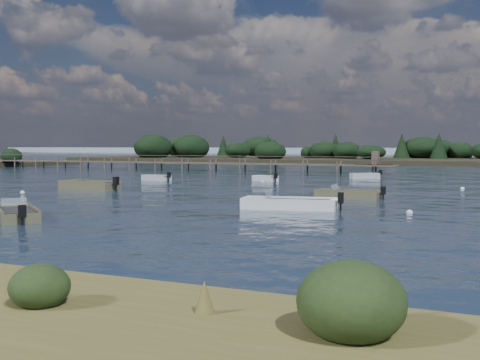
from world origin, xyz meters
The scene contains 16 objects.
ground centered at (0.00, 60.00, 0.00)m, with size 400.00×400.00×0.00m, color #152131.
dinghy_mid_white_b centered at (9.33, 14.42, 0.14)m, with size 4.46×1.86×1.09m.
tender_far_grey_b centered at (5.09, 37.69, 0.16)m, with size 3.15×2.46×1.11m.
tender_far_grey centered at (-12.20, 25.80, 0.15)m, with size 3.35×1.84×1.06m.
dinghy_mid_grey centered at (-10.57, 13.82, 0.18)m, with size 5.26×2.24×1.31m.
dinghy_mid_white_a centered at (8.15, 6.68, 0.16)m, with size 5.37×2.66×1.23m.
tender_far_white centered at (-2.44, 29.36, 0.15)m, with size 2.98×2.24×1.04m.
dinghy_near_olive centered at (-1.62, -2.54, 0.15)m, with size 4.33×3.95×1.13m.
buoy_b centered at (7.39, 6.78, 0.00)m, with size 0.32×0.32×0.32m, color silver.
buoy_c centered at (-12.70, 9.11, 0.00)m, with size 0.32×0.32×0.32m, color silver.
buoy_d centered at (14.22, 7.39, 0.00)m, with size 0.32×0.32×0.32m, color silver.
buoy_e centered at (-2.08, 30.00, 0.00)m, with size 0.32×0.32×0.32m, color silver.
buoy_extra_a centered at (-2.13, 27.99, 0.00)m, with size 0.32×0.32×0.32m, color silver.
buoy_extra_b centered at (15.28, 26.24, 0.00)m, with size 0.32×0.32×0.32m, color silver.
jetty centered at (-21.74, 47.99, 0.98)m, with size 64.50×3.20×3.40m.
distant_haze centered at (-90.00, 230.00, 0.00)m, with size 280.00×20.00×2.40m, color #91A0B3.
Camera 1 is at (18.87, -22.96, 3.31)m, focal length 45.00 mm.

